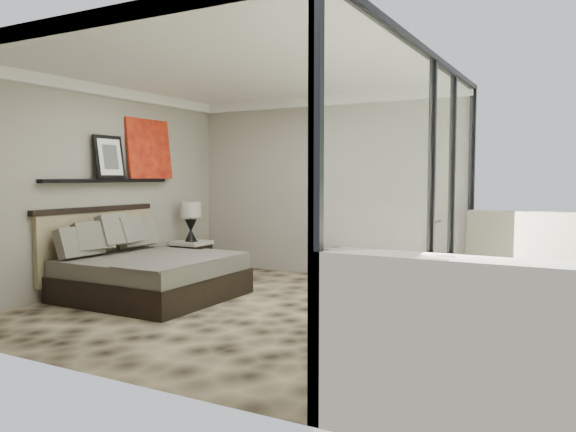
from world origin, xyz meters
The scene contains 12 objects.
floor centered at (0.00, 0.00, 0.00)m, with size 5.00×5.00×0.00m, color black.
ceiling centered at (0.00, 0.00, 2.79)m, with size 4.50×5.00×0.02m, color silver.
back_wall centered at (0.00, 2.49, 1.40)m, with size 4.50×0.02×2.80m, color gray.
left_wall centered at (-2.24, 0.00, 1.40)m, with size 0.02×5.00×2.80m, color gray.
glass_wall centered at (2.25, 0.00, 1.40)m, with size 0.08×5.00×2.80m, color white.
picture_ledge centered at (-2.18, 0.10, 1.50)m, with size 0.12×2.20×0.05m, color black.
bed centered at (-1.32, -0.12, 0.33)m, with size 1.98×1.92×1.09m.
nightstand centered at (-1.95, 1.62, 0.26)m, with size 0.52×0.52×0.52m, color black.
table_lamp centered at (-1.92, 1.57, 0.92)m, with size 0.34×0.34×0.63m.
abstract_canvas centered at (-2.19, 0.94, 1.97)m, with size 0.04×0.90×0.90m, color #A7270E.
framed_print centered at (-2.14, 0.09, 1.82)m, with size 0.03×0.50×0.60m, color black.
lounger centered at (3.01, 0.19, 0.18)m, with size 0.90×1.56×0.58m.
Camera 1 is at (3.73, -5.54, 1.55)m, focal length 35.00 mm.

